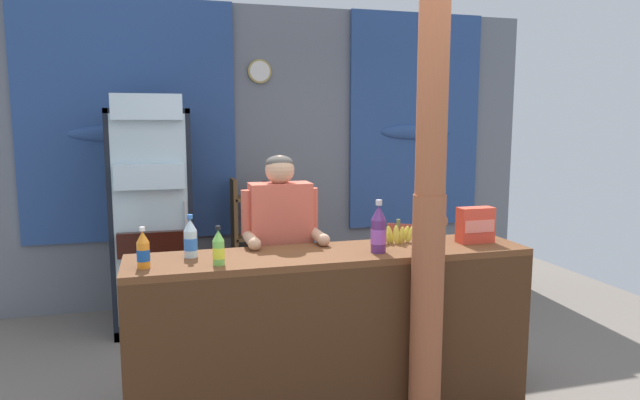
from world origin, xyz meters
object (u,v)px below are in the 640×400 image
(soda_bottle_orange_soda, at_px, (143,251))
(stall_counter, at_px, (338,321))
(soda_bottle_grape_soda, at_px, (379,230))
(soda_bottle_iced_tea, at_px, (427,225))
(soda_bottle_water, at_px, (191,239))
(snack_box_crackers, at_px, (475,225))
(bottle_shelf_rack, at_px, (258,241))
(shopkeeper, at_px, (281,242))
(banana_bunch, at_px, (398,234))
(timber_post, at_px, (430,205))
(soda_bottle_lime_soda, at_px, (219,249))
(drink_fridge, at_px, (151,204))
(plastic_lawn_chair, at_px, (412,261))

(soda_bottle_orange_soda, bearing_deg, stall_counter, -0.78)
(soda_bottle_grape_soda, distance_m, soda_bottle_iced_tea, 0.51)
(soda_bottle_water, xyz_separation_m, snack_box_crackers, (1.78, -0.09, 0.01))
(bottle_shelf_rack, relative_size, shopkeeper, 0.80)
(stall_counter, bearing_deg, banana_bunch, 24.21)
(stall_counter, distance_m, timber_post, 0.88)
(timber_post, relative_size, bottle_shelf_rack, 2.21)
(soda_bottle_iced_tea, height_order, snack_box_crackers, soda_bottle_iced_tea)
(timber_post, height_order, soda_bottle_water, timber_post)
(shopkeeper, height_order, soda_bottle_lime_soda, shopkeeper)
(stall_counter, xyz_separation_m, soda_bottle_grape_soda, (0.25, 0.01, 0.54))
(timber_post, height_order, snack_box_crackers, timber_post)
(stall_counter, xyz_separation_m, drink_fridge, (-1.06, 1.86, 0.49))
(timber_post, relative_size, banana_bunch, 10.31)
(stall_counter, distance_m, soda_bottle_lime_soda, 0.85)
(stall_counter, relative_size, drink_fridge, 1.22)
(stall_counter, bearing_deg, snack_box_crackers, 6.05)
(plastic_lawn_chair, distance_m, soda_bottle_water, 2.55)
(soda_bottle_lime_soda, xyz_separation_m, banana_bunch, (1.16, 0.25, -0.03))
(bottle_shelf_rack, xyz_separation_m, banana_bunch, (0.58, -1.95, 0.41))
(bottle_shelf_rack, bearing_deg, timber_post, -76.78)
(banana_bunch, bearing_deg, plastic_lawn_chair, 61.48)
(timber_post, height_order, soda_bottle_grape_soda, timber_post)
(banana_bunch, bearing_deg, bottle_shelf_rack, 106.69)
(timber_post, distance_m, banana_bunch, 0.53)
(timber_post, height_order, plastic_lawn_chair, timber_post)
(shopkeeper, distance_m, snack_box_crackers, 1.27)
(soda_bottle_grape_soda, bearing_deg, soda_bottle_iced_tea, 29.72)
(soda_bottle_grape_soda, bearing_deg, soda_bottle_water, 170.42)
(soda_bottle_orange_soda, bearing_deg, soda_bottle_grape_soda, -0.30)
(drink_fridge, distance_m, soda_bottle_water, 1.69)
(bottle_shelf_rack, relative_size, soda_bottle_orange_soda, 5.59)
(soda_bottle_orange_soda, relative_size, snack_box_crackers, 0.96)
(drink_fridge, relative_size, soda_bottle_orange_soda, 8.92)
(soda_bottle_water, xyz_separation_m, soda_bottle_orange_soda, (-0.26, -0.18, -0.01))
(soda_bottle_iced_tea, xyz_separation_m, soda_bottle_orange_soda, (-1.78, -0.25, -0.01))
(drink_fridge, distance_m, snack_box_crackers, 2.68)
(bottle_shelf_rack, bearing_deg, soda_bottle_lime_soda, -104.77)
(snack_box_crackers, height_order, banana_bunch, snack_box_crackers)
(bottle_shelf_rack, height_order, plastic_lawn_chair, bottle_shelf_rack)
(shopkeeper, relative_size, soda_bottle_water, 6.26)
(shopkeeper, bearing_deg, drink_fridge, 121.94)
(stall_counter, distance_m, plastic_lawn_chair, 2.00)
(snack_box_crackers, bearing_deg, drink_fridge, 138.97)
(drink_fridge, xyz_separation_m, soda_bottle_orange_soda, (-0.02, -1.84, 0.01))
(timber_post, bearing_deg, plastic_lawn_chair, 67.36)
(shopkeeper, height_order, soda_bottle_iced_tea, shopkeeper)
(snack_box_crackers, bearing_deg, soda_bottle_orange_soda, -177.56)
(drink_fridge, relative_size, banana_bunch, 7.46)
(bottle_shelf_rack, distance_m, plastic_lawn_chair, 1.46)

